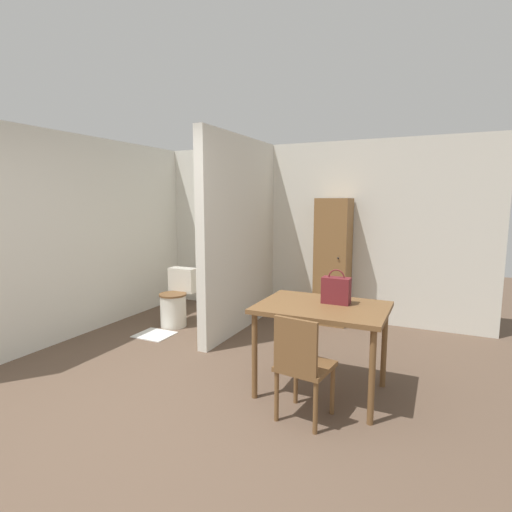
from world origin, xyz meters
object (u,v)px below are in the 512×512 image
at_px(dining_table, 322,315).
at_px(handbag, 336,290).
at_px(wooden_chair, 302,364).
at_px(wooden_cabinet, 333,262).
at_px(toilet, 176,301).

xyz_separation_m(dining_table, handbag, (0.09, 0.11, 0.21)).
bearing_deg(handbag, dining_table, -128.23).
height_order(dining_table, wooden_chair, wooden_chair).
relative_size(dining_table, wooden_chair, 1.29).
bearing_deg(wooden_cabinet, toilet, -152.37).
bearing_deg(toilet, handbag, -21.02).
xyz_separation_m(handbag, wooden_cabinet, (-0.52, 1.92, -0.06)).
xyz_separation_m(dining_table, wooden_cabinet, (-0.43, 2.04, 0.15)).
xyz_separation_m(toilet, wooden_cabinet, (1.90, 0.99, 0.52)).
relative_size(wooden_chair, toilet, 1.11).
xyz_separation_m(dining_table, toilet, (-2.33, 1.04, -0.37)).
height_order(wooden_chair, handbag, handbag).
bearing_deg(wooden_chair, dining_table, 97.04).
xyz_separation_m(toilet, handbag, (2.42, -0.93, 0.58)).
height_order(dining_table, handbag, handbag).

